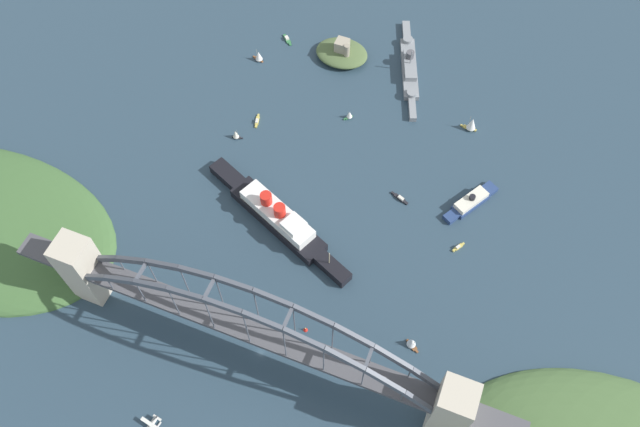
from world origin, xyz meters
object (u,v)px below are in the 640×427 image
object	(u,v)px
small_boat_1	(287,39)
small_boat_5	(412,343)
small_boat_4	(400,198)
small_boat_6	(458,247)
harbor_arch_bridge	(255,333)
small_boat_0	(472,124)
naval_cruiser	(409,67)
channel_marker_buoy	(306,329)
small_boat_2	(259,56)
small_boat_7	(257,121)
small_boat_3	(349,115)
seaplane_taxiing_near_bridge	(153,424)
small_boat_8	(236,134)
fort_island_mid_harbor	(342,52)
harbor_ferry_steamer	(471,201)
ocean_liner	(277,217)

from	to	relation	value
small_boat_1	small_boat_5	distance (m)	217.03
small_boat_4	small_boat_6	world-z (taller)	small_boat_6
harbor_arch_bridge	small_boat_0	xyz separation A→B (m)	(59.48, 170.36, -21.01)
small_boat_4	naval_cruiser	bearing A→B (deg)	104.45
harbor_arch_bridge	small_boat_4	bearing A→B (deg)	71.69
small_boat_6	channel_marker_buoy	size ratio (longest dim) A/B	2.67
small_boat_4	channel_marker_buoy	size ratio (longest dim) A/B	4.03
small_boat_2	channel_marker_buoy	world-z (taller)	small_boat_2
small_boat_7	small_boat_5	bearing A→B (deg)	-38.00
harbor_arch_bridge	channel_marker_buoy	world-z (taller)	harbor_arch_bridge
small_boat_6	channel_marker_buoy	distance (m)	92.04
small_boat_0	small_boat_3	xyz separation A→B (m)	(-69.57, -18.31, -2.07)
small_boat_2	small_boat_0	bearing A→B (deg)	-2.10
seaplane_taxiing_near_bridge	small_boat_8	bearing A→B (deg)	102.50
small_boat_2	small_boat_7	world-z (taller)	small_boat_2
naval_cruiser	small_boat_3	size ratio (longest dim) A/B	12.97
seaplane_taxiing_near_bridge	small_boat_3	size ratio (longest dim) A/B	1.95
small_boat_1	naval_cruiser	bearing A→B (deg)	2.77
harbor_arch_bridge	small_boat_7	xyz separation A→B (m)	(-60.19, 129.10, -25.26)
fort_island_mid_harbor	small_boat_3	distance (m)	50.39
naval_cruiser	small_boat_5	world-z (taller)	naval_cruiser
naval_cruiser	seaplane_taxiing_near_bridge	xyz separation A→B (m)	(-42.01, -251.41, -0.70)
small_boat_2	small_boat_4	bearing A→B (deg)	-30.17
small_boat_5	small_boat_7	bearing A→B (deg)	142.00
harbor_ferry_steamer	small_boat_7	distance (m)	133.32
harbor_ferry_steamer	small_boat_8	size ratio (longest dim) A/B	4.73
harbor_ferry_steamer	small_boat_4	world-z (taller)	harbor_ferry_steamer
small_boat_5	small_boat_4	bearing A→B (deg)	111.49
fort_island_mid_harbor	seaplane_taxiing_near_bridge	distance (m)	246.33
ocean_liner	small_boat_5	xyz separation A→B (m)	(87.62, -39.72, -2.15)
small_boat_6	small_boat_7	bearing A→B (deg)	163.81
small_boat_1	small_boat_6	size ratio (longest dim) A/B	1.20
seaplane_taxiing_near_bridge	small_boat_6	distance (m)	173.84
naval_cruiser	small_boat_2	world-z (taller)	naval_cruiser
small_boat_2	small_boat_7	size ratio (longest dim) A/B	0.80
small_boat_4	small_boat_8	distance (m)	102.52
naval_cruiser	small_boat_0	xyz separation A→B (m)	(48.01, -32.18, 2.15)
small_boat_5	channel_marker_buoy	world-z (taller)	small_boat_5
small_boat_4	channel_marker_buoy	bearing A→B (deg)	-102.32
harbor_ferry_steamer	small_boat_3	bearing A→B (deg)	158.41
harbor_arch_bridge	fort_island_mid_harbor	distance (m)	201.23
small_boat_1	small_boat_5	size ratio (longest dim) A/B	1.16
small_boat_2	small_boat_1	bearing A→B (deg)	67.28
harbor_arch_bridge	naval_cruiser	world-z (taller)	harbor_arch_bridge
seaplane_taxiing_near_bridge	small_boat_8	world-z (taller)	small_boat_8
small_boat_6	small_boat_8	world-z (taller)	small_boat_8
harbor_arch_bridge	fort_island_mid_harbor	bearing A→B (deg)	99.18
ocean_liner	harbor_arch_bridge	bearing A→B (deg)	-73.20
ocean_liner	channel_marker_buoy	bearing A→B (deg)	-54.07
small_boat_3	small_boat_2	bearing A→B (deg)	161.45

